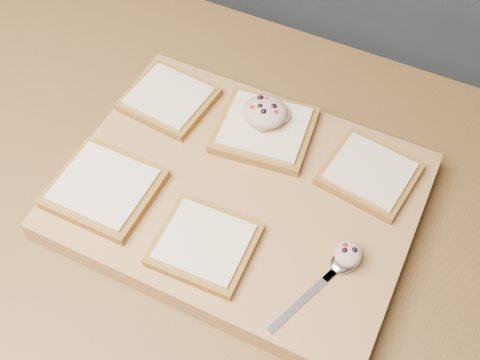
# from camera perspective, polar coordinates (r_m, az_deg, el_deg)

# --- Properties ---
(island_counter) EXTENTS (2.00, 0.80, 0.90)m
(island_counter) POSITION_cam_1_polar(r_m,az_deg,el_deg) (1.24, -7.53, -12.32)
(island_counter) COLOR slate
(island_counter) RESTS_ON ground
(cutting_board) EXTENTS (0.45, 0.34, 0.04)m
(cutting_board) POSITION_cam_1_polar(r_m,az_deg,el_deg) (0.80, 0.00, -1.51)
(cutting_board) COLOR tan
(cutting_board) RESTS_ON island_counter
(bread_far_left) EXTENTS (0.13, 0.12, 0.02)m
(bread_far_left) POSITION_cam_1_polar(r_m,az_deg,el_deg) (0.88, -6.75, 7.66)
(bread_far_left) COLOR brown
(bread_far_left) RESTS_ON cutting_board
(bread_far_center) EXTENTS (0.14, 0.13, 0.02)m
(bread_far_center) POSITION_cam_1_polar(r_m,az_deg,el_deg) (0.84, 2.36, 4.82)
(bread_far_center) COLOR brown
(bread_far_center) RESTS_ON cutting_board
(bread_far_right) EXTENTS (0.13, 0.12, 0.02)m
(bread_far_right) POSITION_cam_1_polar(r_m,az_deg,el_deg) (0.81, 12.19, 0.59)
(bread_far_right) COLOR brown
(bread_far_right) RESTS_ON cutting_board
(bread_near_left) EXTENTS (0.13, 0.12, 0.02)m
(bread_near_left) POSITION_cam_1_polar(r_m,az_deg,el_deg) (0.80, -12.75, -0.74)
(bread_near_left) COLOR brown
(bread_near_left) RESTS_ON cutting_board
(bread_near_center) EXTENTS (0.12, 0.11, 0.02)m
(bread_near_center) POSITION_cam_1_polar(r_m,az_deg,el_deg) (0.74, -3.37, -6.09)
(bread_near_center) COLOR brown
(bread_near_center) RESTS_ON cutting_board
(tuna_salad_dollop) EXTENTS (0.06, 0.06, 0.03)m
(tuna_salad_dollop) POSITION_cam_1_polar(r_m,az_deg,el_deg) (0.83, 2.41, 6.51)
(tuna_salad_dollop) COLOR tan
(tuna_salad_dollop) RESTS_ON bread_far_center
(spoon) EXTENTS (0.07, 0.15, 0.01)m
(spoon) POSITION_cam_1_polar(r_m,az_deg,el_deg) (0.74, 9.45, -7.97)
(spoon) COLOR silver
(spoon) RESTS_ON cutting_board
(spoon_salad) EXTENTS (0.03, 0.04, 0.02)m
(spoon_salad) POSITION_cam_1_polar(r_m,az_deg,el_deg) (0.73, 10.21, -6.86)
(spoon_salad) COLOR tan
(spoon_salad) RESTS_ON spoon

